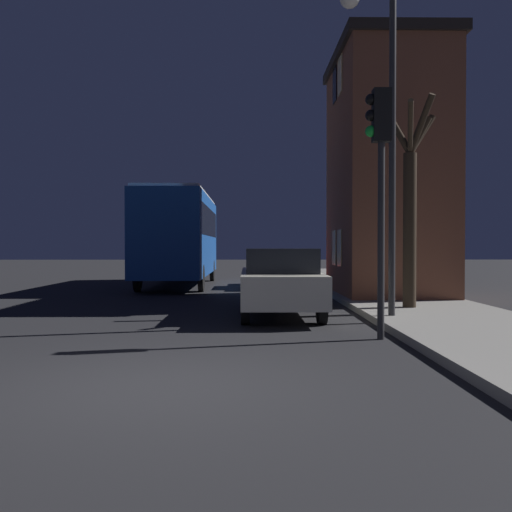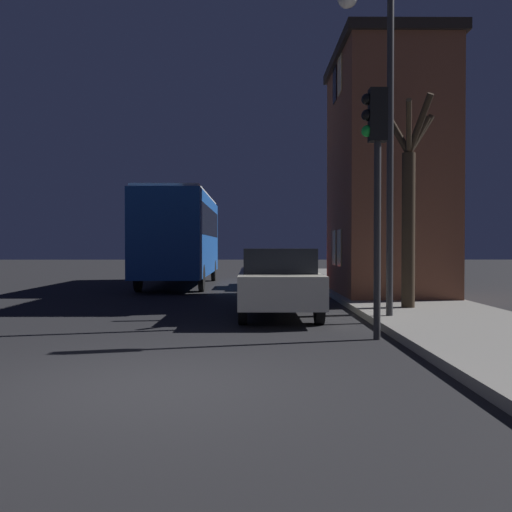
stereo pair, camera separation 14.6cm
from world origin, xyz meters
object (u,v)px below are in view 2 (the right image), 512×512
object	(u,v)px
streetlamp	(375,95)
car_near_lane	(278,280)
bare_tree	(409,202)
bus	(181,232)
car_mid_lane	(276,269)
traffic_light	(376,160)

from	to	relation	value
streetlamp	car_near_lane	world-z (taller)	streetlamp
bare_tree	car_near_lane	size ratio (longest dim) A/B	1.04
streetlamp	bare_tree	size ratio (longest dim) A/B	1.37
bus	streetlamp	bearing A→B (deg)	-64.02
bus	car_mid_lane	distance (m)	4.18
car_mid_lane	streetlamp	bearing A→B (deg)	-81.09
traffic_light	bus	size ratio (longest dim) A/B	0.45
streetlamp	car_mid_lane	size ratio (longest dim) A/B	1.61
bus	car_near_lane	distance (m)	10.62
traffic_light	bus	bearing A→B (deg)	110.59
streetlamp	car_near_lane	distance (m)	4.56
car_near_lane	traffic_light	bearing A→B (deg)	-65.76
streetlamp	bare_tree	xyz separation A→B (m)	(1.16, 1.55, -2.11)
streetlamp	bus	distance (m)	12.69
bare_tree	car_mid_lane	xyz separation A→B (m)	(-2.77, 8.76, -1.92)
streetlamp	car_near_lane	xyz separation A→B (m)	(-1.96, 1.23, -3.93)
traffic_light	car_mid_lane	distance (m)	12.74
traffic_light	car_near_lane	size ratio (longest dim) A/B	0.89
bare_tree	bus	bearing A→B (deg)	124.45
bus	car_mid_lane	world-z (taller)	bus
car_near_lane	streetlamp	bearing A→B (deg)	-32.09
streetlamp	bare_tree	bearing A→B (deg)	53.37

